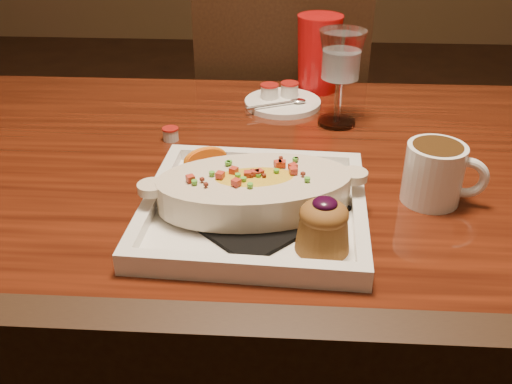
# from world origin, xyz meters

# --- Properties ---
(table) EXTENTS (1.50, 0.90, 0.75)m
(table) POSITION_xyz_m (0.00, 0.00, 0.65)
(table) COLOR #64210E
(table) RESTS_ON floor
(chair_far) EXTENTS (0.42, 0.42, 0.93)m
(chair_far) POSITION_xyz_m (-0.00, 0.63, 0.51)
(chair_far) COLOR black
(chair_far) RESTS_ON floor
(plate) EXTENTS (0.32, 0.32, 0.08)m
(plate) POSITION_xyz_m (-0.02, -0.11, 0.78)
(plate) COLOR white
(plate) RESTS_ON table
(coffee_mug) EXTENTS (0.12, 0.08, 0.09)m
(coffee_mug) POSITION_xyz_m (0.23, -0.05, 0.80)
(coffee_mug) COLOR white
(coffee_mug) RESTS_ON table
(goblet) EXTENTS (0.08, 0.08, 0.17)m
(goblet) POSITION_xyz_m (0.11, 0.22, 0.87)
(goblet) COLOR silver
(goblet) RESTS_ON table
(saucer) EXTENTS (0.15, 0.15, 0.10)m
(saucer) POSITION_xyz_m (0.01, 0.31, 0.76)
(saucer) COLOR white
(saucer) RESTS_ON table
(creamer_loose) EXTENTS (0.03, 0.03, 0.02)m
(creamer_loose) POSITION_xyz_m (-0.19, 0.13, 0.76)
(creamer_loose) COLOR silver
(creamer_loose) RESTS_ON table
(red_tumbler) EXTENTS (0.09, 0.09, 0.16)m
(red_tumbler) POSITION_xyz_m (0.08, 0.40, 0.83)
(red_tumbler) COLOR #BC0D0F
(red_tumbler) RESTS_ON table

